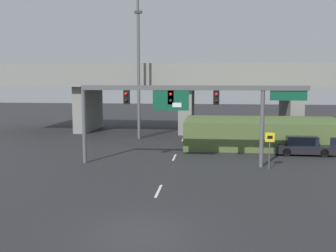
# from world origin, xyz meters

# --- Properties ---
(ground_plane) EXTENTS (160.00, 160.00, 0.00)m
(ground_plane) POSITION_xyz_m (0.00, 0.00, 0.00)
(ground_plane) COLOR #262628
(lane_markings) EXTENTS (0.14, 38.32, 0.01)m
(lane_markings) POSITION_xyz_m (0.00, 14.56, 0.00)
(lane_markings) COLOR silver
(lane_markings) RESTS_ON ground
(signal_gantry) EXTENTS (15.16, 0.44, 5.40)m
(signal_gantry) POSITION_xyz_m (0.98, 11.95, 4.39)
(signal_gantry) COLOR #515456
(signal_gantry) RESTS_ON ground
(speed_limit_sign) EXTENTS (0.60, 0.11, 2.46)m
(speed_limit_sign) POSITION_xyz_m (6.46, 11.30, 1.60)
(speed_limit_sign) COLOR #4C4C4C
(speed_limit_sign) RESTS_ON ground
(highway_light_pole_near) EXTENTS (0.70, 0.36, 12.25)m
(highway_light_pole_near) POSITION_xyz_m (-4.27, 23.38, 6.50)
(highway_light_pole_near) COLOR #515456
(highway_light_pole_near) RESTS_ON ground
(highway_light_pole_far) EXTENTS (0.70, 0.36, 14.25)m
(highway_light_pole_far) POSITION_xyz_m (-4.48, 24.21, 7.50)
(highway_light_pole_far) COLOR #515456
(highway_light_pole_far) RESTS_ON ground
(overpass_bridge) EXTENTS (39.98, 8.62, 7.44)m
(overpass_bridge) POSITION_xyz_m (0.00, 29.55, 5.11)
(overpass_bridge) COLOR gray
(overpass_bridge) RESTS_ON ground
(grass_embankment) EXTENTS (13.47, 7.24, 2.33)m
(grass_embankment) POSITION_xyz_m (7.21, 20.55, 1.16)
(grass_embankment) COLOR #4C6033
(grass_embankment) RESTS_ON ground
(parked_sedan_near_right) EXTENTS (4.47, 1.96, 1.46)m
(parked_sedan_near_right) POSITION_xyz_m (9.78, 16.74, 0.67)
(parked_sedan_near_right) COLOR black
(parked_sedan_near_right) RESTS_ON ground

